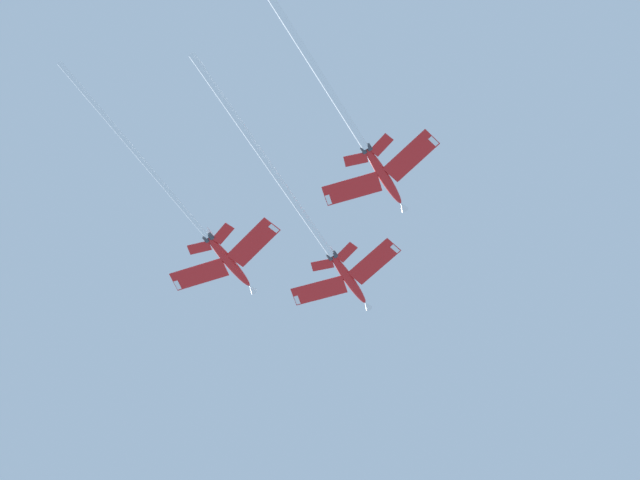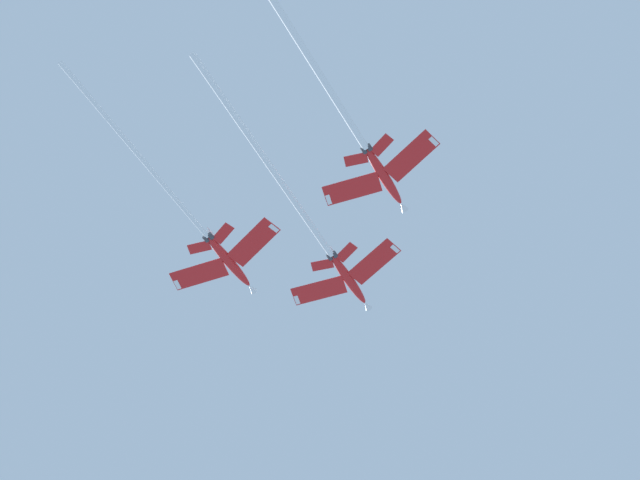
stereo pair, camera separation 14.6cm
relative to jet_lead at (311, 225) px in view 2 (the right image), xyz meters
name	(u,v)px [view 2 (the right image)]	position (x,y,z in m)	size (l,w,h in m)	color
jet_lead	(311,225)	(0.00, 0.00, 0.00)	(53.42, 20.13, 13.64)	red
jet_left_wing	(202,230)	(-9.77, 14.14, -2.36)	(48.02, 20.17, 12.47)	red
jet_right_wing	(343,112)	(-13.23, -15.05, -3.33)	(52.59, 20.15, 13.30)	red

